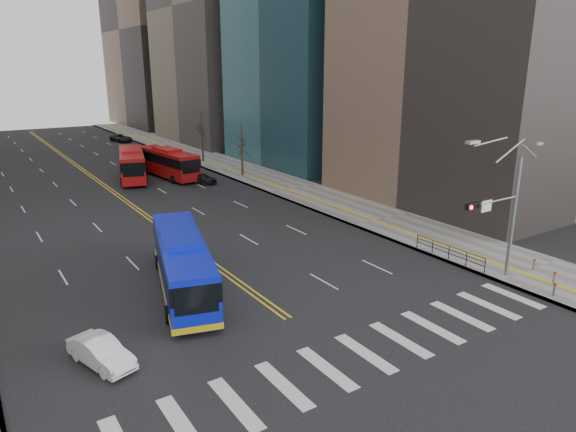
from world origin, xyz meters
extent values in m
plane|color=black|center=(0.00, 0.00, 0.00)|extent=(220.00, 220.00, 0.00)
cube|color=slate|center=(17.50, 45.00, 0.07)|extent=(7.00, 130.00, 0.15)
cube|color=silver|center=(-8.27, 0.00, 0.01)|extent=(0.70, 4.00, 0.01)
cube|color=silver|center=(-5.91, 0.00, 0.01)|extent=(0.70, 4.00, 0.01)
cube|color=silver|center=(-3.55, 0.00, 0.01)|extent=(0.70, 4.00, 0.01)
cube|color=silver|center=(-1.18, 0.00, 0.01)|extent=(0.70, 4.00, 0.01)
cube|color=silver|center=(1.18, 0.00, 0.01)|extent=(0.70, 4.00, 0.01)
cube|color=silver|center=(3.55, 0.00, 0.01)|extent=(0.70, 4.00, 0.01)
cube|color=silver|center=(5.91, 0.00, 0.01)|extent=(0.70, 4.00, 0.01)
cube|color=silver|center=(8.27, 0.00, 0.01)|extent=(0.70, 4.00, 0.01)
cube|color=silver|center=(10.64, 0.00, 0.01)|extent=(0.70, 4.00, 0.01)
cube|color=silver|center=(13.00, 0.00, 0.01)|extent=(0.70, 4.00, 0.01)
cube|color=gold|center=(-0.20, 55.00, 0.01)|extent=(0.15, 100.00, 0.01)
cube|color=gold|center=(0.20, 55.00, 0.01)|extent=(0.15, 100.00, 0.01)
cube|color=#746550|center=(30.00, 71.00, 23.00)|extent=(20.00, 26.00, 46.00)
cube|color=brown|center=(29.00, 103.00, 21.00)|extent=(18.00, 30.00, 42.00)
cylinder|color=gray|center=(15.20, 2.00, 4.00)|extent=(0.24, 0.24, 8.00)
cylinder|color=gray|center=(12.95, 2.00, 5.50)|extent=(4.50, 0.12, 0.12)
cube|color=black|center=(11.00, 2.00, 5.50)|extent=(1.10, 0.28, 0.38)
cylinder|color=#FF190C|center=(10.65, 1.84, 5.50)|extent=(0.24, 0.08, 0.24)
cylinder|color=black|center=(11.00, 1.84, 5.50)|extent=(0.24, 0.08, 0.24)
cylinder|color=black|center=(11.35, 1.84, 5.50)|extent=(0.24, 0.08, 0.24)
cube|color=white|center=(12.30, 2.00, 5.30)|extent=(0.90, 0.06, 0.70)
cube|color=#999993|center=(10.40, 2.00, 9.30)|extent=(0.90, 0.35, 0.18)
cube|color=black|center=(14.30, 6.00, 1.15)|extent=(0.04, 6.00, 0.04)
cylinder|color=black|center=(14.30, 3.00, 0.65)|extent=(0.06, 0.06, 1.00)
cylinder|color=black|center=(14.30, 4.50, 0.65)|extent=(0.06, 0.06, 1.00)
cylinder|color=black|center=(14.30, 6.00, 0.65)|extent=(0.06, 0.06, 1.00)
cylinder|color=black|center=(14.30, 7.50, 0.65)|extent=(0.06, 0.06, 1.00)
cylinder|color=black|center=(14.30, 9.00, 0.65)|extent=(0.06, 0.06, 1.00)
cylinder|color=gray|center=(14.80, -1.50, 0.50)|extent=(0.16, 0.16, 0.70)
cylinder|color=#B2140F|center=(14.80, -1.50, 0.88)|extent=(0.17, 0.17, 0.10)
cylinder|color=gray|center=(16.50, -0.50, 0.50)|extent=(0.16, 0.16, 0.70)
cylinder|color=#B2140F|center=(16.50, -0.50, 0.88)|extent=(0.17, 0.17, 0.10)
cylinder|color=gray|center=(17.50, 1.50, 0.50)|extent=(0.16, 0.16, 0.70)
cylinder|color=#B2140F|center=(17.50, 1.50, 0.88)|extent=(0.17, 0.17, 0.10)
cylinder|color=#32261E|center=(16.00, 40.00, 1.75)|extent=(0.28, 0.28, 3.50)
cylinder|color=#32261E|center=(16.00, 52.00, 1.88)|extent=(0.28, 0.28, 3.75)
cube|color=#0D1CCA|center=(-3.38, 11.69, 1.84)|extent=(5.84, 12.70, 2.97)
cube|color=black|center=(-3.38, 11.69, 2.41)|extent=(5.90, 12.74, 1.06)
cube|color=#0D1CCA|center=(-3.38, 11.69, 3.42)|extent=(3.17, 4.76, 0.40)
cube|color=gold|center=(-3.38, 11.69, 0.55)|extent=(5.90, 12.74, 0.35)
cylinder|color=black|center=(-5.70, 8.20, 0.50)|extent=(0.56, 1.04, 1.00)
cylinder|color=black|center=(-3.20, 7.50, 0.50)|extent=(0.56, 1.04, 1.00)
cylinder|color=black|center=(-3.56, 15.88, 0.50)|extent=(0.56, 1.04, 1.00)
cylinder|color=black|center=(-1.06, 15.19, 0.50)|extent=(0.56, 1.04, 1.00)
cube|color=red|center=(3.94, 46.01, 1.89)|extent=(5.71, 12.11, 3.09)
cube|color=black|center=(3.94, 46.01, 2.48)|extent=(5.77, 12.14, 1.10)
cube|color=red|center=(3.94, 46.01, 3.54)|extent=(3.16, 4.56, 0.40)
cylinder|color=black|center=(1.65, 42.72, 0.50)|extent=(0.55, 1.04, 1.00)
cylinder|color=black|center=(4.24, 42.01, 0.50)|extent=(0.55, 1.04, 1.00)
cylinder|color=black|center=(3.64, 50.01, 0.50)|extent=(0.55, 1.04, 1.00)
cylinder|color=black|center=(6.23, 49.30, 0.50)|extent=(0.55, 1.04, 1.00)
cube|color=red|center=(7.98, 44.52, 1.86)|extent=(3.91, 11.78, 3.01)
cube|color=black|center=(7.98, 44.52, 2.43)|extent=(3.97, 11.80, 1.08)
cube|color=red|center=(7.98, 44.52, 3.46)|extent=(2.54, 4.25, 0.40)
cylinder|color=black|center=(7.09, 40.70, 0.50)|extent=(0.41, 1.03, 1.00)
cylinder|color=black|center=(9.70, 41.00, 0.50)|extent=(0.41, 1.03, 1.00)
cylinder|color=black|center=(6.26, 48.05, 0.50)|extent=(0.41, 1.03, 1.00)
cylinder|color=black|center=(8.87, 48.34, 0.50)|extent=(0.41, 1.03, 1.00)
imported|color=white|center=(-9.76, 6.00, 0.64)|extent=(2.52, 4.14, 1.29)
imported|color=black|center=(10.01, 38.99, 0.64)|extent=(2.95, 4.04, 1.28)
imported|color=black|center=(11.91, 79.14, 0.69)|extent=(3.42, 5.36, 1.38)
camera|label=1|loc=(-14.01, -16.37, 13.42)|focal=32.00mm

